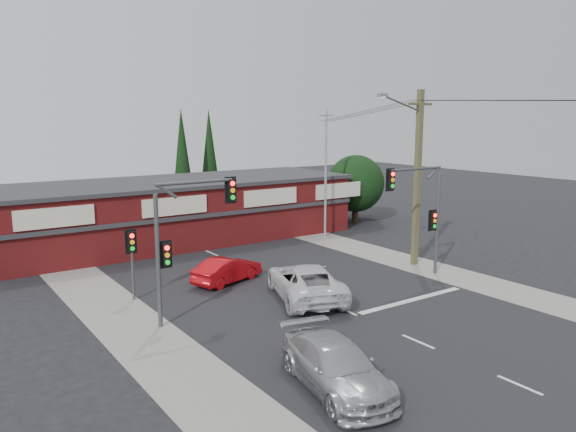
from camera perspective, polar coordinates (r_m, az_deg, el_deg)
ground at (r=25.98m, az=4.66°, el=-9.07°), size 120.00×120.00×0.00m
road_strip at (r=29.82m, az=-1.47°, el=-6.50°), size 14.00×70.00×0.01m
verge_left at (r=26.37m, az=-17.32°, el=-9.18°), size 3.00×70.00×0.02m
verge_right at (r=35.03m, az=10.27°, el=-4.14°), size 3.00×70.00×0.02m
stop_line at (r=27.24m, az=12.46°, el=-8.33°), size 6.50×0.35×0.01m
white_suv at (r=26.65m, az=1.80°, el=-6.66°), size 4.72×6.58×1.66m
silver_suv at (r=18.30m, az=4.88°, el=-14.96°), size 3.17×5.56×1.52m
red_sedan at (r=29.40m, az=-6.18°, el=-5.46°), size 4.28×2.62×1.33m
lane_dashes at (r=33.94m, az=-6.09°, el=-4.49°), size 0.12×57.54×0.01m
shop_building at (r=39.31m, az=-12.34°, el=0.49°), size 27.30×8.40×4.22m
tree_cluster at (r=46.18m, az=6.70°, el=3.00°), size 5.90×5.10×5.50m
conifer_near at (r=47.11m, az=-10.70°, el=6.18°), size 1.80×1.80×9.25m
conifer_far at (r=50.41m, az=-7.98°, el=6.50°), size 1.80×1.80×9.25m
traffic_mast_left at (r=23.33m, az=-10.73°, el=-1.41°), size 3.77×0.27×5.97m
traffic_mast_right at (r=30.40m, az=13.62°, el=1.16°), size 3.96×0.27×5.97m
pedestal_signal at (r=27.02m, az=-15.60°, el=-3.35°), size 0.55×0.27×3.38m
utility_pole at (r=32.65m, az=12.89°, el=4.34°), size 4.38×0.59×10.00m
steel_pole at (r=39.73m, az=3.85°, el=4.53°), size 1.20×0.16×9.00m
power_lines at (r=29.21m, az=21.35°, el=10.44°), size 2.01×29.00×1.22m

